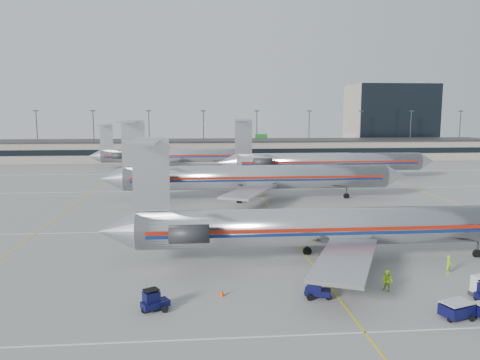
{
  "coord_description": "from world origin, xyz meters",
  "views": [
    {
      "loc": [
        -10.58,
        -45.78,
        14.03
      ],
      "look_at": [
        -4.67,
        21.47,
        4.5
      ],
      "focal_mm": 35.0,
      "sensor_mm": 36.0,
      "label": 1
    }
  ],
  "objects": [
    {
      "name": "apron_markings",
      "position": [
        0.0,
        10.0,
        0.01
      ],
      "size": [
        160.0,
        0.15,
        0.02
      ],
      "primitive_type": "cube",
      "color": "silver",
      "rests_on": "ground"
    },
    {
      "name": "belt_loader",
      "position": [
        1.61,
        -7.26,
        0.54
      ],
      "size": [
        3.78,
        1.17,
        2.01
      ],
      "rotation": [
        0.0,
        0.0,
        -0.0
      ],
      "color": "#A7A7A7",
      "rests_on": "ground"
    },
    {
      "name": "light_mast_row",
      "position": [
        0.0,
        112.0,
        8.58
      ],
      "size": [
        163.6,
        0.4,
        15.28
      ],
      "color": "#38383D",
      "rests_on": "ground"
    },
    {
      "name": "distant_building",
      "position": [
        62.0,
        128.0,
        12.5
      ],
      "size": [
        30.0,
        20.0,
        25.0
      ],
      "primitive_type": "cube",
      "color": "tan",
      "rests_on": "ground"
    },
    {
      "name": "jet_back_row",
      "position": [
        -18.51,
        76.66,
        3.37
      ],
      "size": [
        42.39,
        26.07,
        11.59
      ],
      "color": "silver",
      "rests_on": "ground"
    },
    {
      "name": "cone_left",
      "position": [
        -8.95,
        -11.05,
        0.29
      ],
      "size": [
        0.52,
        0.52,
        0.58
      ],
      "primitive_type": "cone",
      "rotation": [
        0.0,
        0.0,
        0.26
      ],
      "color": "#EF3B07",
      "rests_on": "ground"
    },
    {
      "name": "jet_third_row",
      "position": [
        16.53,
        53.26,
        3.8
      ],
      "size": [
        47.88,
        29.45,
        13.09
      ],
      "color": "silver",
      "rests_on": "ground"
    },
    {
      "name": "tug_left",
      "position": [
        -13.98,
        -13.31,
        0.73
      ],
      "size": [
        2.19,
        1.82,
        1.6
      ],
      "rotation": [
        0.0,
        0.0,
        0.52
      ],
      "color": "#090A32",
      "rests_on": "ground"
    },
    {
      "name": "ramp_worker_far",
      "position": [
        4.25,
        -11.27,
        0.87
      ],
      "size": [
        1.07,
        1.06,
        1.74
      ],
      "primitive_type": "imported",
      "rotation": [
        0.0,
        0.0,
        -0.74
      ],
      "color": "#A1E415",
      "rests_on": "ground"
    },
    {
      "name": "jet_foreground",
      "position": [
        2.14,
        -3.26,
        3.47
      ],
      "size": [
        45.63,
        26.87,
        11.94
      ],
      "color": "silver",
      "rests_on": "ground"
    },
    {
      "name": "tug_center",
      "position": [
        -1.74,
        -12.1,
        0.72
      ],
      "size": [
        2.16,
        1.51,
        1.59
      ],
      "rotation": [
        0.0,
        0.0,
        -0.3
      ],
      "color": "#090A32",
      "rests_on": "ground"
    },
    {
      "name": "jet_second_row",
      "position": [
        -2.11,
        29.74,
        3.83
      ],
      "size": [
        50.41,
        29.68,
        13.2
      ],
      "color": "silver",
      "rests_on": "ground"
    },
    {
      "name": "cart_inner",
      "position": [
        7.06,
        -16.46,
        0.63
      ],
      "size": [
        2.44,
        2.03,
        1.19
      ],
      "rotation": [
        0.0,
        0.0,
        0.33
      ],
      "color": "#090A32",
      "rests_on": "ground"
    },
    {
      "name": "ground",
      "position": [
        0.0,
        0.0,
        0.0
      ],
      "size": [
        260.0,
        260.0,
        0.0
      ],
      "primitive_type": "plane",
      "color": "gray",
      "rests_on": "ground"
    },
    {
      "name": "terminal",
      "position": [
        0.0,
        97.97,
        3.16
      ],
      "size": [
        162.0,
        17.0,
        6.25
      ],
      "color": "gray",
      "rests_on": "ground"
    },
    {
      "name": "ramp_worker_near",
      "position": [
        11.32,
        -7.69,
        0.83
      ],
      "size": [
        0.72,
        0.64,
        1.66
      ],
      "primitive_type": "imported",
      "rotation": [
        0.0,
        0.0,
        0.52
      ],
      "color": "#97E715",
      "rests_on": "ground"
    }
  ]
}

